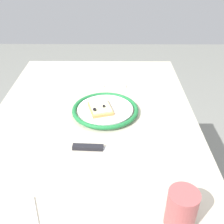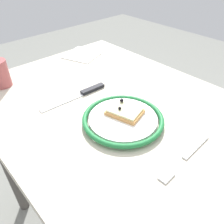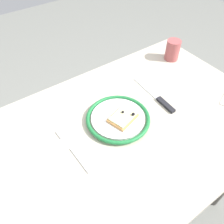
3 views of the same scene
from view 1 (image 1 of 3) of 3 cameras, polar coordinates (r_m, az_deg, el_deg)
name	(u,v)px [view 1 (image 1 of 3)]	position (r m, az deg, el deg)	size (l,w,h in m)	color
dining_table	(94,144)	(0.99, -3.73, -6.65)	(1.02, 0.70, 0.76)	#BCB29E
plate	(105,110)	(0.95, -1.43, 0.44)	(0.23, 0.23, 0.02)	white
pizza_slice_near	(100,108)	(0.94, -2.46, 0.86)	(0.11, 0.10, 0.03)	tan
knife	(99,148)	(0.80, -2.71, -7.53)	(0.03, 0.24, 0.01)	silver
fork	(102,86)	(1.13, -2.03, 5.40)	(0.02, 0.20, 0.00)	#B9B9B9
cup	(181,209)	(0.61, 14.33, -19.10)	(0.06, 0.06, 0.09)	#A54C4C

